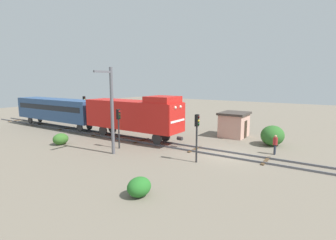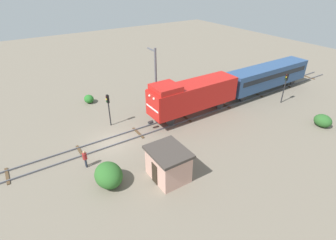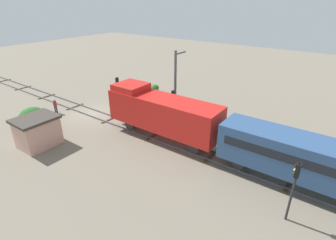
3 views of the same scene
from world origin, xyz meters
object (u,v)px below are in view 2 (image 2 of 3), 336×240
traffic_signal_near (108,105)px  traffic_signal_mid (168,89)px  traffic_signal_far (285,83)px  relay_hut (168,164)px  passenger_car_leading (268,75)px  locomotive (192,95)px  worker_near_track (85,158)px  catenary_mast (155,76)px

traffic_signal_near → traffic_signal_mid: size_ratio=1.02×
traffic_signal_far → relay_hut: bearing=-79.2°
passenger_car_leading → relay_hut: 22.86m
passenger_car_leading → traffic_signal_far: 3.78m
traffic_signal_mid → relay_hut: 13.09m
traffic_signal_mid → traffic_signal_near: bearing=-88.6°
locomotive → traffic_signal_far: 12.74m
traffic_signal_near → traffic_signal_far: traffic_signal_far is taller
worker_near_track → relay_hut: 7.43m
worker_near_track → catenary_mast: size_ratio=0.23×
locomotive → worker_near_track: 13.94m
traffic_signal_far → relay_hut: (3.90, -20.45, -1.42)m
locomotive → relay_hut: bearing=-47.7°
catenary_mast → traffic_signal_far: bearing=58.5°
locomotive → relay_hut: 11.22m
locomotive → catenary_mast: 5.54m
locomotive → relay_hut: locomotive is taller
worker_near_track → locomotive: bearing=-36.7°
catenary_mast → traffic_signal_mid: bearing=26.5°
passenger_car_leading → worker_near_track: passenger_car_leading is taller
locomotive → traffic_signal_far: locomotive is taller
locomotive → traffic_signal_mid: 3.57m
locomotive → passenger_car_leading: 13.34m
traffic_signal_near → catenary_mast: bearing=104.7°
traffic_signal_near → locomotive: bearing=70.4°
catenary_mast → relay_hut: catenary_mast is taller
locomotive → traffic_signal_far: size_ratio=2.88×
catenary_mast → worker_near_track: bearing=-57.5°
traffic_signal_far → traffic_signal_near: bearing=-107.8°
traffic_signal_mid → catenary_mast: (-1.67, -0.83, 1.36)m
worker_near_track → relay_hut: size_ratio=0.49×
locomotive → passenger_car_leading: (0.00, 13.34, -0.25)m
passenger_car_leading → catenary_mast: 16.13m
traffic_signal_mid → traffic_signal_far: traffic_signal_far is taller
traffic_signal_mid → worker_near_track: size_ratio=2.15×
traffic_signal_near → traffic_signal_far: (6.80, 21.23, 0.19)m
passenger_car_leading → worker_near_track: bearing=-84.9°
locomotive → traffic_signal_mid: locomotive is taller
traffic_signal_far → relay_hut: size_ratio=1.15×
traffic_signal_far → locomotive: bearing=-106.4°
traffic_signal_near → passenger_car_leading: bearing=81.8°
passenger_car_leading → catenary_mast: (-5.07, -15.25, 1.40)m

